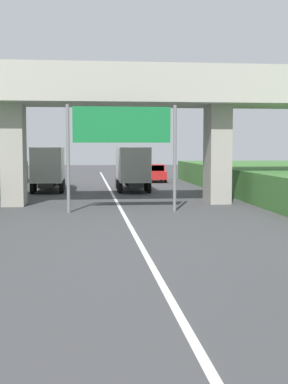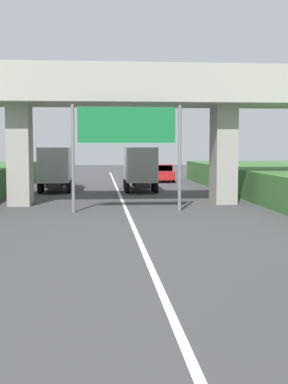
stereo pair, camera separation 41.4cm
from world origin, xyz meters
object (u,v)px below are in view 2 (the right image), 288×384
Objects in this scene: overhead_highway_sign at (127,132)px; car_yellow at (59,175)px; truck_blue at (56,166)px; car_red at (164,173)px; truck_silver at (139,166)px.

car_yellow is at bearing 103.69° from overhead_highway_sign.
truck_blue is 1.78× the size of car_red.
car_yellow is (-0.31, 7.22, -1.08)m from truck_blue.
car_red is (10.00, 2.39, 0.00)m from car_yellow.
car_yellow is (-5.14, 21.09, -3.39)m from overhead_highway_sign.
car_red is at bearing 13.42° from car_yellow.
car_red is (9.68, 9.61, -1.08)m from truck_blue.
overhead_highway_sign is 0.81× the size of truck_silver.
truck_silver is 6.52m from truck_blue.
truck_silver is at bearing -107.55° from car_red.
truck_blue is 13.68m from car_red.
truck_silver reaches higher than car_red.
truck_silver reaches higher than car_yellow.
car_red is (3.17, 10.03, -1.08)m from truck_silver.
overhead_highway_sign is 1.43× the size of car_red.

